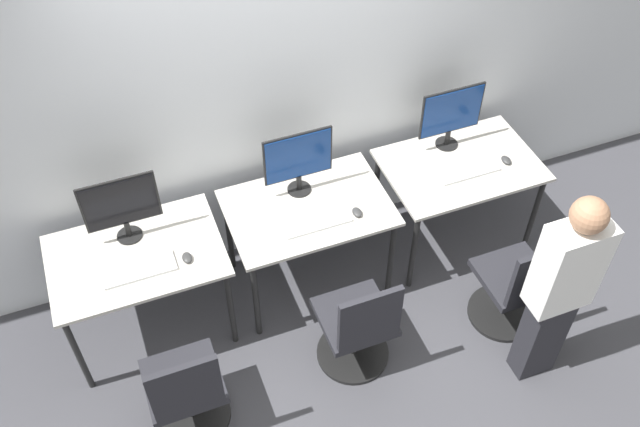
# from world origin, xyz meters

# --- Properties ---
(ground_plane) EXTENTS (20.00, 20.00, 0.00)m
(ground_plane) POSITION_xyz_m (0.00, 0.00, 0.00)
(ground_plane) COLOR #3D3D42
(wall_back) EXTENTS (12.00, 0.05, 2.80)m
(wall_back) POSITION_xyz_m (0.00, 0.85, 1.40)
(wall_back) COLOR silver
(wall_back) RESTS_ON ground_plane
(desk_left) EXTENTS (1.06, 0.73, 0.76)m
(desk_left) POSITION_xyz_m (-1.13, 0.36, 0.67)
(desk_left) COLOR #BCB7AD
(desk_left) RESTS_ON ground_plane
(monitor_left) EXTENTS (0.46, 0.16, 0.48)m
(monitor_left) POSITION_xyz_m (-1.13, 0.53, 1.03)
(monitor_left) COLOR black
(monitor_left) RESTS_ON desk_left
(keyboard_left) EXTENTS (0.44, 0.16, 0.02)m
(keyboard_left) POSITION_xyz_m (-1.13, 0.23, 0.77)
(keyboard_left) COLOR silver
(keyboard_left) RESTS_ON desk_left
(mouse_left) EXTENTS (0.06, 0.09, 0.03)m
(mouse_left) POSITION_xyz_m (-0.84, 0.21, 0.77)
(mouse_left) COLOR #333333
(mouse_left) RESTS_ON desk_left
(office_chair_left) EXTENTS (0.48, 0.48, 0.89)m
(office_chair_left) POSITION_xyz_m (-1.06, -0.45, 0.36)
(office_chair_left) COLOR black
(office_chair_left) RESTS_ON ground_plane
(desk_center) EXTENTS (1.06, 0.73, 0.76)m
(desk_center) POSITION_xyz_m (0.00, 0.36, 0.67)
(desk_center) COLOR #BCB7AD
(desk_center) RESTS_ON ground_plane
(monitor_center) EXTENTS (0.46, 0.16, 0.48)m
(monitor_center) POSITION_xyz_m (0.00, 0.53, 1.03)
(monitor_center) COLOR black
(monitor_center) RESTS_ON desk_center
(keyboard_center) EXTENTS (0.44, 0.16, 0.02)m
(keyboard_center) POSITION_xyz_m (0.00, 0.21, 0.77)
(keyboard_center) COLOR silver
(keyboard_center) RESTS_ON desk_center
(mouse_center) EXTENTS (0.06, 0.09, 0.03)m
(mouse_center) POSITION_xyz_m (0.27, 0.19, 0.77)
(mouse_center) COLOR #333333
(mouse_center) RESTS_ON desk_center
(office_chair_center) EXTENTS (0.48, 0.48, 0.89)m
(office_chair_center) POSITION_xyz_m (0.05, -0.39, 0.36)
(office_chair_center) COLOR black
(office_chair_center) RESTS_ON ground_plane
(desk_right) EXTENTS (1.06, 0.73, 0.76)m
(desk_right) POSITION_xyz_m (1.13, 0.36, 0.67)
(desk_right) COLOR #BCB7AD
(desk_right) RESTS_ON ground_plane
(monitor_right) EXTENTS (0.46, 0.16, 0.48)m
(monitor_right) POSITION_xyz_m (1.13, 0.58, 1.03)
(monitor_right) COLOR black
(monitor_right) RESTS_ON desk_right
(keyboard_right) EXTENTS (0.44, 0.16, 0.02)m
(keyboard_right) POSITION_xyz_m (1.13, 0.29, 0.77)
(keyboard_right) COLOR silver
(keyboard_right) RESTS_ON desk_right
(mouse_right) EXTENTS (0.06, 0.09, 0.03)m
(mouse_right) POSITION_xyz_m (1.43, 0.27, 0.77)
(mouse_right) COLOR #333333
(mouse_right) RESTS_ON desk_right
(office_chair_right) EXTENTS (0.48, 0.48, 0.89)m
(office_chair_right) POSITION_xyz_m (1.15, -0.47, 0.36)
(office_chair_right) COLOR black
(office_chair_right) RESTS_ON ground_plane
(person_right) EXTENTS (0.36, 0.20, 1.55)m
(person_right) POSITION_xyz_m (1.10, -0.84, 0.84)
(person_right) COLOR #232328
(person_right) RESTS_ON ground_plane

